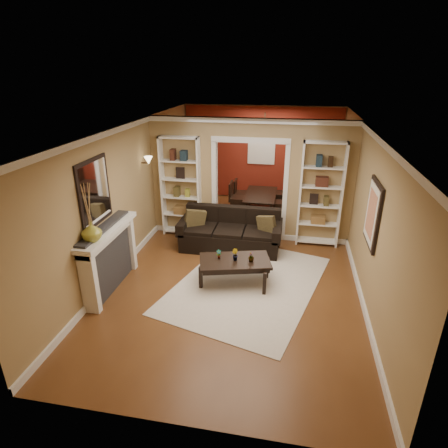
% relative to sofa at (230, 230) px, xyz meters
% --- Properties ---
extents(floor, '(8.00, 8.00, 0.00)m').
position_rel_sofa_xyz_m(floor, '(0.31, -0.45, -0.43)').
color(floor, brown).
rests_on(floor, ground).
extents(ceiling, '(8.00, 8.00, 0.00)m').
position_rel_sofa_xyz_m(ceiling, '(0.31, -0.45, 2.27)').
color(ceiling, white).
rests_on(ceiling, ground).
extents(wall_back, '(8.00, 0.00, 8.00)m').
position_rel_sofa_xyz_m(wall_back, '(0.31, 3.55, 0.92)').
color(wall_back, '#A18455').
rests_on(wall_back, ground).
extents(wall_front, '(8.00, 0.00, 8.00)m').
position_rel_sofa_xyz_m(wall_front, '(0.31, -4.45, 0.92)').
color(wall_front, '#A18455').
rests_on(wall_front, ground).
extents(wall_left, '(0.00, 8.00, 8.00)m').
position_rel_sofa_xyz_m(wall_left, '(-1.94, -0.45, 0.92)').
color(wall_left, '#A18455').
rests_on(wall_left, ground).
extents(wall_right, '(0.00, 8.00, 8.00)m').
position_rel_sofa_xyz_m(wall_right, '(2.56, -0.45, 0.92)').
color(wall_right, '#A18455').
rests_on(wall_right, ground).
extents(partition_wall, '(4.50, 0.15, 2.70)m').
position_rel_sofa_xyz_m(partition_wall, '(0.31, 0.75, 0.92)').
color(partition_wall, '#A18455').
rests_on(partition_wall, floor).
extents(red_back_panel, '(4.44, 0.04, 2.64)m').
position_rel_sofa_xyz_m(red_back_panel, '(0.31, 3.52, 0.89)').
color(red_back_panel, maroon).
rests_on(red_back_panel, floor).
extents(dining_window, '(0.78, 0.03, 0.98)m').
position_rel_sofa_xyz_m(dining_window, '(0.31, 3.48, 1.12)').
color(dining_window, '#8CA5CC').
rests_on(dining_window, wall_back).
extents(area_rug, '(3.10, 3.74, 0.01)m').
position_rel_sofa_xyz_m(area_rug, '(0.57, -1.39, -0.42)').
color(area_rug, beige).
rests_on(area_rug, floor).
extents(sofa, '(2.19, 0.95, 0.86)m').
position_rel_sofa_xyz_m(sofa, '(0.00, 0.00, 0.00)').
color(sofa, black).
rests_on(sofa, floor).
extents(pillow_left, '(0.44, 0.33, 0.44)m').
position_rel_sofa_xyz_m(pillow_left, '(-0.78, -0.02, 0.21)').
color(pillow_left, brown).
rests_on(pillow_left, sofa).
extents(pillow_right, '(0.41, 0.27, 0.39)m').
position_rel_sofa_xyz_m(pillow_right, '(0.78, -0.02, 0.19)').
color(pillow_right, brown).
rests_on(pillow_right, sofa).
extents(coffee_table, '(1.39, 0.98, 0.48)m').
position_rel_sofa_xyz_m(coffee_table, '(0.32, -1.39, -0.19)').
color(coffee_table, black).
rests_on(coffee_table, floor).
extents(plant_left, '(0.11, 0.10, 0.17)m').
position_rel_sofa_xyz_m(plant_left, '(0.03, -1.39, 0.14)').
color(plant_left, '#336626').
rests_on(plant_left, coffee_table).
extents(plant_center, '(0.15, 0.15, 0.21)m').
position_rel_sofa_xyz_m(plant_center, '(0.32, -1.39, 0.15)').
color(plant_center, '#336626').
rests_on(plant_center, coffee_table).
extents(plant_right, '(0.13, 0.13, 0.19)m').
position_rel_sofa_xyz_m(plant_right, '(0.62, -1.39, 0.14)').
color(plant_right, '#336626').
rests_on(plant_right, coffee_table).
extents(bookshelf_left, '(0.90, 0.30, 2.30)m').
position_rel_sofa_xyz_m(bookshelf_left, '(-1.24, 0.58, 0.72)').
color(bookshelf_left, white).
rests_on(bookshelf_left, floor).
extents(bookshelf_right, '(0.90, 0.30, 2.30)m').
position_rel_sofa_xyz_m(bookshelf_right, '(1.86, 0.58, 0.72)').
color(bookshelf_right, white).
rests_on(bookshelf_right, floor).
extents(fireplace, '(0.32, 1.70, 1.16)m').
position_rel_sofa_xyz_m(fireplace, '(-1.78, -1.95, 0.15)').
color(fireplace, white).
rests_on(fireplace, floor).
extents(vase, '(0.35, 0.35, 0.33)m').
position_rel_sofa_xyz_m(vase, '(-1.78, -2.43, 0.89)').
color(vase, olive).
rests_on(vase, fireplace).
extents(mirror, '(0.03, 0.95, 1.10)m').
position_rel_sofa_xyz_m(mirror, '(-1.92, -1.95, 1.37)').
color(mirror, silver).
rests_on(mirror, wall_left).
extents(wall_sconce, '(0.18, 0.18, 0.22)m').
position_rel_sofa_xyz_m(wall_sconce, '(-1.84, 0.10, 1.40)').
color(wall_sconce, '#FFE0A5').
rests_on(wall_sconce, wall_left).
extents(framed_art, '(0.04, 0.85, 1.05)m').
position_rel_sofa_xyz_m(framed_art, '(2.52, -1.45, 1.12)').
color(framed_art, black).
rests_on(framed_art, wall_right).
extents(dining_table, '(1.47, 0.82, 0.52)m').
position_rel_sofa_xyz_m(dining_table, '(0.46, 2.35, -0.17)').
color(dining_table, black).
rests_on(dining_table, floor).
extents(dining_chair_nw, '(0.47, 0.47, 0.91)m').
position_rel_sofa_xyz_m(dining_chair_nw, '(-0.09, 2.05, 0.03)').
color(dining_chair_nw, black).
rests_on(dining_chair_nw, floor).
extents(dining_chair_ne, '(0.43, 0.43, 0.80)m').
position_rel_sofa_xyz_m(dining_chair_ne, '(1.01, 2.05, -0.03)').
color(dining_chair_ne, black).
rests_on(dining_chair_ne, floor).
extents(dining_chair_sw, '(0.50, 0.50, 0.81)m').
position_rel_sofa_xyz_m(dining_chair_sw, '(-0.09, 2.65, -0.02)').
color(dining_chair_sw, black).
rests_on(dining_chair_sw, floor).
extents(dining_chair_se, '(0.49, 0.49, 0.91)m').
position_rel_sofa_xyz_m(dining_chair_se, '(1.01, 2.65, 0.03)').
color(dining_chair_se, black).
rests_on(dining_chair_se, floor).
extents(chandelier, '(0.50, 0.50, 0.30)m').
position_rel_sofa_xyz_m(chandelier, '(0.31, 2.25, 1.59)').
color(chandelier, '#342417').
rests_on(chandelier, ceiling).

